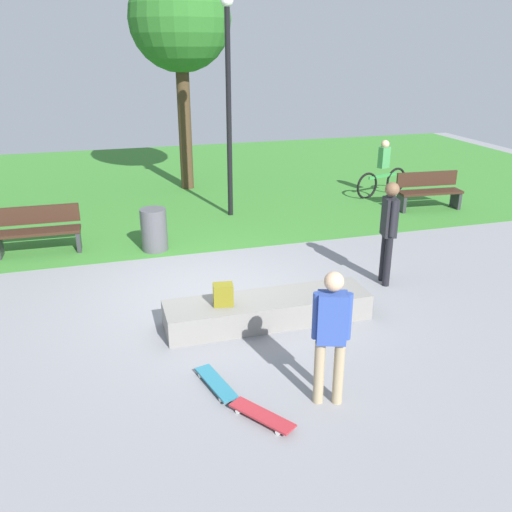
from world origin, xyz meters
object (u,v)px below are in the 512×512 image
object	(u,v)px
tree_leaning_ash	(180,21)
park_bench_near_lamppost	(429,190)
park_bench_center_lawn	(38,229)
concrete_ledge	(268,310)
skateboard_by_ledge	(262,415)
skateboard_spare	(216,383)
trash_bin	(154,230)
skater_watching	(389,225)
skater_performing_trick	(331,330)
backpack_on_ledge	(223,295)
lamp_post	(228,90)
cyclist_on_bicycle	(383,172)

from	to	relation	value
tree_leaning_ash	park_bench_near_lamppost	bearing A→B (deg)	-34.98
park_bench_center_lawn	tree_leaning_ash	world-z (taller)	tree_leaning_ash
concrete_ledge	park_bench_near_lamppost	size ratio (longest dim) A/B	1.87
skateboard_by_ledge	skateboard_spare	distance (m)	0.82
concrete_ledge	park_bench_near_lamppost	world-z (taller)	park_bench_near_lamppost
skateboard_spare	trash_bin	xyz separation A→B (m)	(-0.16, 4.92, 0.36)
skateboard_by_ledge	park_bench_center_lawn	size ratio (longest dim) A/B	0.48
skater_watching	skateboard_by_ledge	distance (m)	4.37
skater_performing_trick	trash_bin	world-z (taller)	skater_performing_trick
skater_watching	trash_bin	world-z (taller)	skater_watching
concrete_ledge	park_bench_center_lawn	bearing A→B (deg)	130.78
concrete_ledge	backpack_on_ledge	xyz separation A→B (m)	(-0.68, -0.02, 0.35)
park_bench_center_lawn	trash_bin	world-z (taller)	park_bench_center_lawn
backpack_on_ledge	lamp_post	world-z (taller)	lamp_post
skateboard_spare	lamp_post	world-z (taller)	lamp_post
skater_performing_trick	cyclist_on_bicycle	xyz separation A→B (m)	(5.08, 8.07, -0.32)
skater_watching	lamp_post	world-z (taller)	lamp_post
backpack_on_ledge	skater_performing_trick	bearing A→B (deg)	118.97
skater_performing_trick	cyclist_on_bicycle	world-z (taller)	skater_performing_trick
park_bench_center_lawn	skateboard_spare	bearing A→B (deg)	-66.52
skateboard_spare	skater_watching	bearing A→B (deg)	32.35
skater_performing_trick	skateboard_spare	xyz separation A→B (m)	(-1.18, 0.63, -0.88)
concrete_ledge	skater_performing_trick	distance (m)	2.19
park_bench_near_lamppost	trash_bin	world-z (taller)	park_bench_near_lamppost
concrete_ledge	skater_performing_trick	size ratio (longest dim) A/B	1.86
skater_watching	cyclist_on_bicycle	world-z (taller)	skater_watching
skater_performing_trick	skater_watching	size ratio (longest dim) A/B	0.92
skater_performing_trick	skateboard_spare	distance (m)	1.60
skater_performing_trick	park_bench_near_lamppost	size ratio (longest dim) A/B	1.00
skater_watching	skater_performing_trick	bearing A→B (deg)	-128.89
park_bench_near_lamppost	lamp_post	size ratio (longest dim) A/B	0.34
backpack_on_ledge	trash_bin	world-z (taller)	trash_bin
park_bench_center_lawn	park_bench_near_lamppost	xyz separation A→B (m)	(9.06, 0.49, 0.00)
skateboard_spare	concrete_ledge	bearing A→B (deg)	52.09
trash_bin	skateboard_spare	bearing A→B (deg)	-88.08
skater_watching	trash_bin	xyz separation A→B (m)	(-3.62, 2.73, -0.62)
skateboard_spare	lamp_post	size ratio (longest dim) A/B	0.17
tree_leaning_ash	lamp_post	distance (m)	3.30
skateboard_by_ledge	lamp_post	xyz separation A→B (m)	(1.51, 7.55, 2.83)
cyclist_on_bicycle	tree_leaning_ash	bearing A→B (deg)	155.50
skater_watching	tree_leaning_ash	bearing A→B (deg)	105.97
concrete_ledge	lamp_post	bearing A→B (deg)	82.02
skateboard_spare	tree_leaning_ash	xyz separation A→B (m)	(1.30, 9.69, 4.33)
park_bench_center_lawn	cyclist_on_bicycle	bearing A→B (deg)	13.14
concrete_ledge	skateboard_spare	bearing A→B (deg)	-127.91
park_bench_near_lamppost	tree_leaning_ash	distance (m)	7.66
skater_watching	skateboard_spare	bearing A→B (deg)	-147.65
lamp_post	cyclist_on_bicycle	xyz separation A→B (m)	(4.39, 0.63, -2.27)
park_bench_near_lamppost	cyclist_on_bicycle	size ratio (longest dim) A/B	0.93
skateboard_spare	park_bench_near_lamppost	distance (m)	8.95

